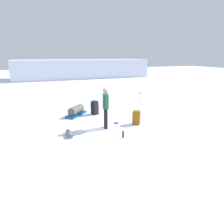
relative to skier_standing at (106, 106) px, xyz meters
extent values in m
plane|color=white|center=(0.24, -0.10, -0.95)|extent=(80.00, 80.00, 0.00)
cube|color=white|center=(3.35, 19.87, 0.24)|extent=(17.43, 5.26, 2.40)
cylinder|color=black|center=(0.02, 0.10, -0.53)|extent=(0.14, 0.14, 0.85)
cylinder|color=black|center=(-0.02, -0.10, -0.53)|extent=(0.14, 0.14, 0.85)
cube|color=#215F36|center=(0.00, 0.00, 0.20)|extent=(0.30, 0.38, 0.60)
cylinder|color=#215F36|center=(0.06, 0.23, 0.23)|extent=(0.09, 0.09, 0.58)
cylinder|color=#215F36|center=(-0.06, -0.23, 0.23)|extent=(0.09, 0.09, 0.58)
sphere|color=tan|center=(0.00, 0.00, 0.64)|extent=(0.22, 0.22, 0.22)
cube|color=silver|center=(0.66, 0.32, -0.94)|extent=(0.79, 1.65, 0.02)
cube|color=black|center=(0.66, 0.32, -0.92)|extent=(0.11, 0.15, 0.03)
cube|color=silver|center=(0.57, 0.36, -0.94)|extent=(0.79, 1.65, 0.02)
cube|color=black|center=(0.57, 0.36, -0.92)|extent=(0.11, 0.15, 0.03)
cube|color=black|center=(0.12, 2.12, -0.64)|extent=(0.38, 0.40, 0.62)
cube|color=black|center=(0.12, 2.12, -0.29)|extent=(0.34, 0.36, 0.08)
cube|color=#88560D|center=(1.42, 0.00, -0.68)|extent=(0.42, 0.41, 0.54)
cube|color=olive|center=(1.42, 0.00, -0.37)|extent=(0.38, 0.37, 0.08)
cylinder|color=#B4B9B8|center=(1.83, 0.61, -0.34)|extent=(0.02, 0.02, 1.23)
sphere|color=#A51919|center=(1.83, 0.61, 0.30)|extent=(0.05, 0.05, 0.05)
cylinder|color=black|center=(1.83, 0.61, -0.89)|extent=(0.07, 0.07, 0.01)
cylinder|color=#B4B9B8|center=(1.94, 0.64, -0.34)|extent=(0.02, 0.02, 1.23)
sphere|color=#A51919|center=(1.94, 0.64, 0.30)|extent=(0.05, 0.05, 0.05)
cylinder|color=black|center=(1.94, 0.64, -0.89)|extent=(0.07, 0.07, 0.01)
cube|color=#10448F|center=(-0.81, 2.26, -0.91)|extent=(1.23, 1.32, 0.09)
cylinder|color=#5C5B47|center=(-0.81, 2.26, -0.66)|extent=(0.92, 0.98, 0.40)
cylinder|color=slate|center=(-1.57, -0.35, -0.86)|extent=(0.20, 0.55, 0.18)
cylinder|color=black|center=(0.27, -1.19, -0.82)|extent=(0.07, 0.07, 0.26)
camera|label=1|loc=(-2.51, -7.47, 1.98)|focal=32.07mm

